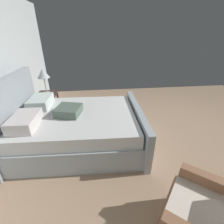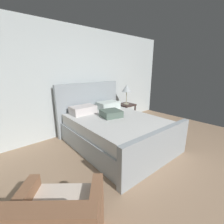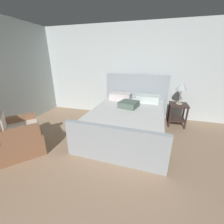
# 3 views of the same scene
# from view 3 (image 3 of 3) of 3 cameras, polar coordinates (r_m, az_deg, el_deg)

# --- Properties ---
(ground_plane) EXTENTS (5.90, 6.68, 0.02)m
(ground_plane) POSITION_cam_3_polar(r_m,az_deg,el_deg) (2.01, -4.87, -38.26)
(ground_plane) COLOR tan
(wall_back) EXTENTS (6.02, 0.12, 2.62)m
(wall_back) POSITION_cam_3_polar(r_m,az_deg,el_deg) (4.39, 10.66, 15.29)
(wall_back) COLOR silver
(wall_back) RESTS_ON ground
(bed) EXTENTS (1.85, 2.32, 1.28)m
(bed) POSITION_cam_3_polar(r_m,az_deg,el_deg) (3.41, 6.41, -2.77)
(bed) COLOR #9DA7AE
(bed) RESTS_ON ground
(nightstand_right) EXTENTS (0.44, 0.44, 0.60)m
(nightstand_right) POSITION_cam_3_polar(r_m,az_deg,el_deg) (4.12, 24.86, 0.37)
(nightstand_right) COLOR #392824
(nightstand_right) RESTS_ON ground
(table_lamp_right) EXTENTS (0.27, 0.27, 0.58)m
(table_lamp_right) POSITION_cam_3_polar(r_m,az_deg,el_deg) (3.96, 26.30, 9.28)
(table_lamp_right) COLOR #B7B293
(table_lamp_right) RESTS_ON nightstand_right
(armchair) EXTENTS (1.02, 1.02, 0.90)m
(armchair) POSITION_cam_3_polar(r_m,az_deg,el_deg) (3.21, -33.87, -8.12)
(armchair) COLOR #966547
(armchair) RESTS_ON ground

